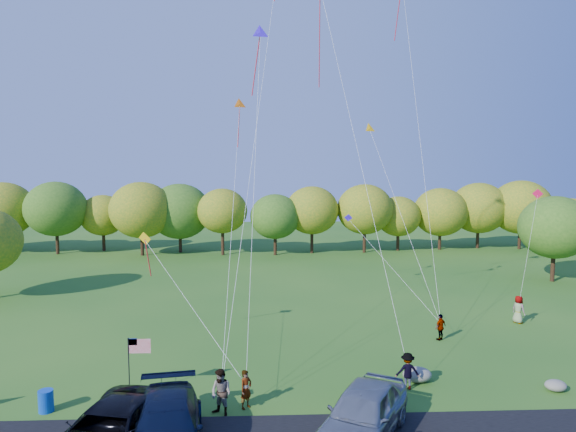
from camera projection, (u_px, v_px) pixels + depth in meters
name	position (u px, v px, depth m)	size (l,w,h in m)	color
ground	(288.00, 405.00, 21.67)	(140.00, 140.00, 0.00)	#245819
treeline	(293.00, 212.00, 57.79)	(75.98, 28.27, 8.46)	#352113
minivan_navy	(166.00, 430.00, 17.74)	(2.53, 6.22, 1.81)	black
minivan_silver	(363.00, 413.00, 18.84)	(2.28, 5.66, 1.93)	gray
flyer_a	(246.00, 389.00, 21.31)	(0.59, 0.39, 1.62)	#4C4C59
flyer_b	(221.00, 393.00, 20.67)	(0.93, 0.72, 1.90)	#4C4C59
flyer_c	(407.00, 371.00, 23.14)	(1.08, 0.62, 1.67)	#4C4C59
flyer_d	(441.00, 327.00, 29.60)	(0.90, 0.38, 1.54)	#4C4C59
flyer_e	(518.00, 309.00, 32.79)	(0.87, 0.57, 1.78)	#4C4C59
trash_barrel	(46.00, 401.00, 21.04)	(0.60, 0.60, 0.90)	#0B3DB0
flag_assembly	(135.00, 352.00, 22.18)	(0.99, 0.64, 2.67)	black
boulder_near	(417.00, 375.00, 23.97)	(1.35, 1.06, 0.68)	gray
boulder_far	(556.00, 385.00, 22.99)	(0.96, 0.80, 0.50)	gray
kites_aloft	(312.00, 31.00, 31.84)	(23.47, 12.01, 20.78)	red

